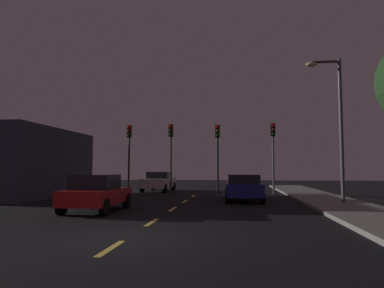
{
  "coord_description": "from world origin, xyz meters",
  "views": [
    {
      "loc": [
        2.73,
        -8.77,
        1.73
      ],
      "look_at": [
        -0.14,
        14.38,
        3.39
      ],
      "focal_mm": 33.0,
      "sensor_mm": 36.0,
      "label": 1
    }
  ],
  "objects_px": {
    "traffic_signal_center_left": "(171,145)",
    "street_lamp_right": "(336,117)",
    "car_oncoming_far": "(159,181)",
    "car_adjacent_lane": "(97,193)",
    "traffic_signal_center_right": "(218,145)",
    "car_stopped_ahead": "(243,187)",
    "traffic_signal_far_left": "(129,145)",
    "traffic_signal_far_right": "(273,144)"
  },
  "relations": [
    {
      "from": "car_stopped_ahead",
      "to": "traffic_signal_center_right",
      "type": "bearing_deg",
      "value": 106.71
    },
    {
      "from": "traffic_signal_center_left",
      "to": "street_lamp_right",
      "type": "xyz_separation_m",
      "value": [
        9.45,
        -7.26,
        0.79
      ]
    },
    {
      "from": "traffic_signal_center_right",
      "to": "car_adjacent_lane",
      "type": "xyz_separation_m",
      "value": [
        -4.41,
        -10.96,
        -2.65
      ]
    },
    {
      "from": "traffic_signal_center_right",
      "to": "car_stopped_ahead",
      "type": "distance_m",
      "value": 6.36
    },
    {
      "from": "traffic_signal_far_left",
      "to": "street_lamp_right",
      "type": "relative_size",
      "value": 0.7
    },
    {
      "from": "car_oncoming_far",
      "to": "car_adjacent_lane",
      "type": "bearing_deg",
      "value": -88.68
    },
    {
      "from": "car_stopped_ahead",
      "to": "car_oncoming_far",
      "type": "bearing_deg",
      "value": 129.36
    },
    {
      "from": "car_stopped_ahead",
      "to": "street_lamp_right",
      "type": "xyz_separation_m",
      "value": [
        4.42,
        -1.73,
        3.51
      ]
    },
    {
      "from": "traffic_signal_center_left",
      "to": "street_lamp_right",
      "type": "bearing_deg",
      "value": -37.54
    },
    {
      "from": "traffic_signal_center_left",
      "to": "car_oncoming_far",
      "type": "height_order",
      "value": "traffic_signal_center_left"
    },
    {
      "from": "traffic_signal_far_right",
      "to": "car_stopped_ahead",
      "type": "relative_size",
      "value": 1.21
    },
    {
      "from": "traffic_signal_far_left",
      "to": "street_lamp_right",
      "type": "bearing_deg",
      "value": -30.06
    },
    {
      "from": "car_oncoming_far",
      "to": "street_lamp_right",
      "type": "xyz_separation_m",
      "value": [
        10.8,
        -9.51,
        3.48
      ]
    },
    {
      "from": "traffic_signal_center_left",
      "to": "street_lamp_right",
      "type": "distance_m",
      "value": 11.94
    },
    {
      "from": "car_adjacent_lane",
      "to": "street_lamp_right",
      "type": "relative_size",
      "value": 0.54
    },
    {
      "from": "traffic_signal_far_left",
      "to": "car_oncoming_far",
      "type": "relative_size",
      "value": 1.14
    },
    {
      "from": "traffic_signal_center_right",
      "to": "car_adjacent_lane",
      "type": "distance_m",
      "value": 12.11
    },
    {
      "from": "traffic_signal_center_right",
      "to": "traffic_signal_far_right",
      "type": "bearing_deg",
      "value": 0.0
    },
    {
      "from": "traffic_signal_far_left",
      "to": "car_adjacent_lane",
      "type": "height_order",
      "value": "traffic_signal_far_left"
    },
    {
      "from": "traffic_signal_center_right",
      "to": "car_adjacent_lane",
      "type": "bearing_deg",
      "value": -111.94
    },
    {
      "from": "traffic_signal_center_left",
      "to": "traffic_signal_center_right",
      "type": "distance_m",
      "value": 3.37
    },
    {
      "from": "traffic_signal_far_right",
      "to": "car_adjacent_lane",
      "type": "relative_size",
      "value": 1.28
    },
    {
      "from": "car_oncoming_far",
      "to": "traffic_signal_far_left",
      "type": "bearing_deg",
      "value": -127.86
    },
    {
      "from": "car_oncoming_far",
      "to": "traffic_signal_center_left",
      "type": "bearing_deg",
      "value": -58.98
    },
    {
      "from": "traffic_signal_center_left",
      "to": "car_stopped_ahead",
      "type": "distance_m",
      "value": 7.95
    },
    {
      "from": "street_lamp_right",
      "to": "car_adjacent_lane",
      "type": "bearing_deg",
      "value": -160.6
    },
    {
      "from": "traffic_signal_far_right",
      "to": "car_oncoming_far",
      "type": "relative_size",
      "value": 1.13
    },
    {
      "from": "car_stopped_ahead",
      "to": "car_adjacent_lane",
      "type": "distance_m",
      "value": 8.15
    },
    {
      "from": "traffic_signal_far_left",
      "to": "traffic_signal_center_right",
      "type": "xyz_separation_m",
      "value": [
        6.46,
        -0.0,
        -0.05
      ]
    },
    {
      "from": "traffic_signal_far_right",
      "to": "car_adjacent_lane",
      "type": "distance_m",
      "value": 13.98
    },
    {
      "from": "traffic_signal_far_left",
      "to": "traffic_signal_center_left",
      "type": "distance_m",
      "value": 3.1
    },
    {
      "from": "traffic_signal_center_left",
      "to": "car_stopped_ahead",
      "type": "height_order",
      "value": "traffic_signal_center_left"
    },
    {
      "from": "traffic_signal_center_left",
      "to": "traffic_signal_far_right",
      "type": "bearing_deg",
      "value": -0.0
    },
    {
      "from": "traffic_signal_center_right",
      "to": "street_lamp_right",
      "type": "xyz_separation_m",
      "value": [
        6.08,
        -7.26,
        0.84
      ]
    },
    {
      "from": "traffic_signal_far_left",
      "to": "traffic_signal_far_right",
      "type": "distance_m",
      "value": 10.31
    },
    {
      "from": "traffic_signal_center_right",
      "to": "car_stopped_ahead",
      "type": "relative_size",
      "value": 1.2
    },
    {
      "from": "traffic_signal_center_right",
      "to": "car_oncoming_far",
      "type": "xyz_separation_m",
      "value": [
        -4.72,
        2.25,
        -2.64
      ]
    },
    {
      "from": "car_oncoming_far",
      "to": "street_lamp_right",
      "type": "distance_m",
      "value": 14.8
    },
    {
      "from": "traffic_signal_far_left",
      "to": "street_lamp_right",
      "type": "xyz_separation_m",
      "value": [
        12.55,
        -7.26,
        0.8
      ]
    },
    {
      "from": "traffic_signal_far_right",
      "to": "street_lamp_right",
      "type": "distance_m",
      "value": 7.64
    },
    {
      "from": "traffic_signal_far_left",
      "to": "traffic_signal_center_left",
      "type": "relative_size",
      "value": 1.0
    },
    {
      "from": "car_adjacent_lane",
      "to": "car_stopped_ahead",
      "type": "bearing_deg",
      "value": 41.77
    }
  ]
}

